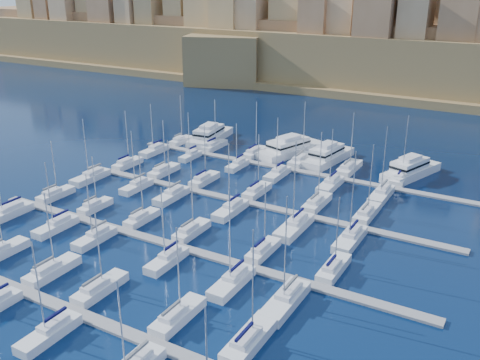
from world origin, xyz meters
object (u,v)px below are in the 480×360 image
Objects in this scene: sailboat_4 at (178,316)px; motor_yacht_d at (410,169)px; sailboat_2 at (52,270)px; motor_yacht_a at (210,135)px; motor_yacht_b at (290,148)px; motor_yacht_c at (328,155)px.

motor_yacht_d is (13.59, 70.16, 0.98)m from sailboat_4.
motor_yacht_a is at bearing 103.59° from sailboat_2.
motor_yacht_b is (6.65, 71.38, 0.98)m from sailboat_2.
sailboat_4 is 71.47m from motor_yacht_d.
motor_yacht_a is (-40.57, 70.81, 0.98)m from sailboat_4.
sailboat_4 is at bearing -76.75° from motor_yacht_b.
motor_yacht_b is 1.13× the size of motor_yacht_c.
motor_yacht_c and motor_yacht_d have the same top height.
motor_yacht_a is at bearing 119.81° from sailboat_4.
motor_yacht_b is 10.59m from motor_yacht_c.
motor_yacht_c is at bearing 179.51° from motor_yacht_d.
sailboat_2 reaches higher than motor_yacht_a.
sailboat_4 reaches higher than motor_yacht_b.
motor_yacht_d is (19.86, -0.17, -0.00)m from motor_yacht_c.
sailboat_4 is (23.45, 0.01, 0.00)m from sailboat_2.
sailboat_4 is 73.32m from motor_yacht_b.
motor_yacht_b is at bearing 84.68° from sailboat_2.
motor_yacht_a is at bearing 179.31° from motor_yacht_d.
sailboat_2 is 0.99× the size of sailboat_4.
sailboat_4 is at bearing -60.19° from motor_yacht_a.
sailboat_2 is 72.87m from motor_yacht_a.
motor_yacht_a and motor_yacht_d have the same top height.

